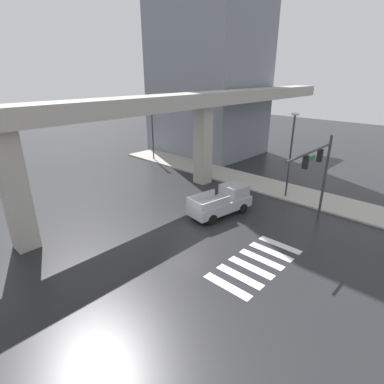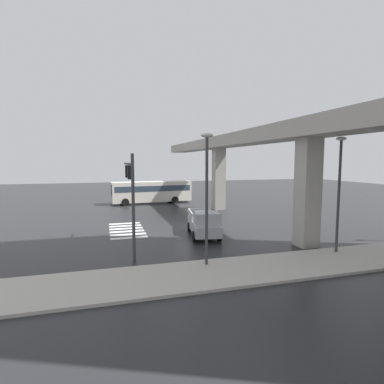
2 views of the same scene
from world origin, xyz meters
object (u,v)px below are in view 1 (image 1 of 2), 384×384
(street_lamp_mid_block, at_px, (211,133))
(street_lamp_near_corner, at_px, (291,146))
(pickup_truck, at_px, (223,201))
(street_lamp_far_north, at_px, (152,123))
(traffic_signal_mast, at_px, (318,166))

(street_lamp_mid_block, bearing_deg, street_lamp_near_corner, -90.00)
(street_lamp_near_corner, bearing_deg, pickup_truck, 162.73)
(street_lamp_near_corner, relative_size, street_lamp_far_north, 1.00)
(street_lamp_far_north, bearing_deg, street_lamp_near_corner, -90.00)
(pickup_truck, xyz_separation_m, street_lamp_mid_block, (6.37, 6.57, 3.57))
(pickup_truck, distance_m, street_lamp_near_corner, 7.57)
(pickup_truck, xyz_separation_m, street_lamp_near_corner, (6.37, -1.98, 3.57))
(street_lamp_mid_block, bearing_deg, pickup_truck, -134.10)
(street_lamp_far_north, bearing_deg, street_lamp_mid_block, -90.00)
(pickup_truck, relative_size, street_lamp_near_corner, 0.74)
(pickup_truck, height_order, traffic_signal_mast, traffic_signal_mast)
(traffic_signal_mast, xyz_separation_m, street_lamp_far_north, (3.66, 21.50, 0.17))
(pickup_truck, xyz_separation_m, traffic_signal_mast, (2.71, -5.69, 3.40))
(street_lamp_mid_block, height_order, street_lamp_far_north, same)
(street_lamp_far_north, bearing_deg, traffic_signal_mast, -99.67)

